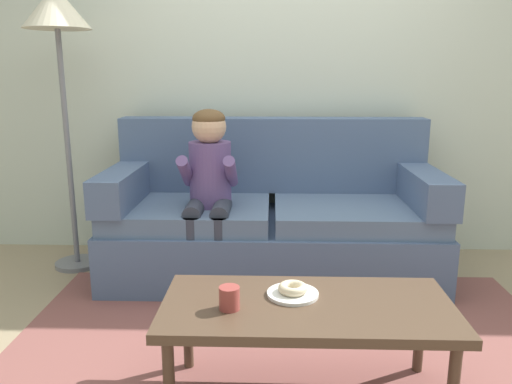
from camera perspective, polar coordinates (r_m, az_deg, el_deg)
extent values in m
plane|color=#9E896B|center=(2.68, 3.46, -15.94)|extent=(10.00, 10.00, 0.00)
cube|color=beige|center=(3.74, 3.18, 14.64)|extent=(8.00, 0.10, 2.80)
cube|color=brown|center=(2.47, 3.63, -18.65)|extent=(2.73, 2.05, 0.01)
cube|color=slate|center=(3.34, 1.78, -6.34)|extent=(2.10, 0.90, 0.38)
cube|color=slate|center=(3.25, -7.49, -2.33)|extent=(1.01, 0.74, 0.12)
cube|color=slate|center=(3.25, 11.11, -2.47)|extent=(1.01, 0.74, 0.12)
cube|color=slate|center=(3.54, 1.86, 4.26)|extent=(2.10, 0.20, 0.51)
cube|color=slate|center=(3.36, -14.62, 0.81)|extent=(0.20, 0.90, 0.22)
cube|color=slate|center=(3.36, 18.29, 0.57)|extent=(0.20, 0.90, 0.22)
cube|color=#4C3828|center=(2.04, 5.82, -12.91)|extent=(1.15, 0.54, 0.04)
cylinder|color=#4C3828|center=(2.35, -7.72, -15.14)|extent=(0.04, 0.04, 0.39)
cylinder|color=#4C3828|center=(2.41, 18.05, -14.93)|extent=(0.04, 0.04, 0.39)
cylinder|color=#664C84|center=(3.15, -5.19, 2.05)|extent=(0.26, 0.26, 0.40)
sphere|color=#DBAD89|center=(3.08, -5.35, 7.40)|extent=(0.21, 0.21, 0.21)
ellipsoid|color=brown|center=(3.08, -5.37, 8.27)|extent=(0.20, 0.20, 0.12)
cylinder|color=#333847|center=(3.05, -6.94, -1.99)|extent=(0.11, 0.30, 0.11)
cylinder|color=#333847|center=(2.98, -7.25, -7.01)|extent=(0.09, 0.09, 0.44)
cube|color=black|center=(3.03, -7.26, -11.77)|extent=(0.10, 0.20, 0.06)
cylinder|color=#664C84|center=(3.06, -7.97, 2.32)|extent=(0.07, 0.29, 0.23)
cylinder|color=#333847|center=(3.03, -3.95, -2.02)|extent=(0.11, 0.30, 0.11)
cylinder|color=#333847|center=(2.96, -4.17, -7.09)|extent=(0.09, 0.09, 0.44)
cube|color=black|center=(3.01, -4.19, -11.88)|extent=(0.10, 0.20, 0.06)
cylinder|color=#664C84|center=(3.02, -2.88, 2.31)|extent=(0.07, 0.29, 0.23)
cylinder|color=white|center=(2.09, 4.18, -11.43)|extent=(0.21, 0.21, 0.01)
torus|color=beige|center=(2.08, 4.19, -10.80)|extent=(0.17, 0.17, 0.04)
cylinder|color=#993D38|center=(1.96, -3.03, -11.90)|extent=(0.08, 0.08, 0.09)
cube|color=gold|center=(2.75, 15.20, -15.10)|extent=(0.16, 0.09, 0.05)
cylinder|color=gold|center=(2.73, 13.40, -15.19)|extent=(0.06, 0.06, 0.05)
cylinder|color=gold|center=(2.77, 16.97, -15.00)|extent=(0.06, 0.06, 0.05)
cylinder|color=slate|center=(3.77, -19.52, -7.62)|extent=(0.30, 0.30, 0.03)
cylinder|color=slate|center=(3.57, -20.53, 4.74)|extent=(0.04, 0.04, 1.60)
cone|color=beige|center=(3.56, -21.74, 18.89)|extent=(0.42, 0.42, 0.26)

